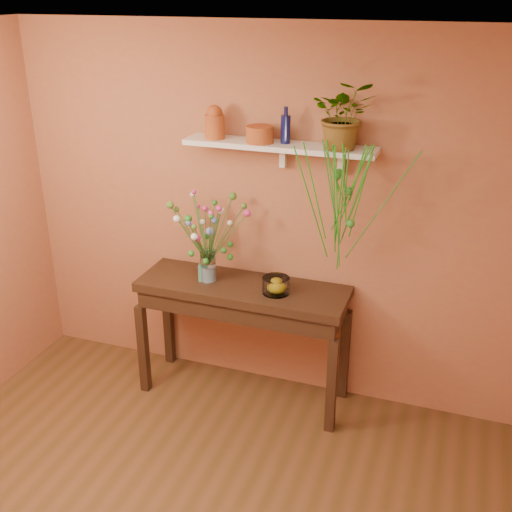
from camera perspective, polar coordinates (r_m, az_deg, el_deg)
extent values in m
plane|color=silver|center=(2.38, -13.09, 18.22)|extent=(4.00, 4.00, 0.00)
cube|color=#A15641|center=(4.48, 1.91, 3.34)|extent=(4.00, 0.04, 2.70)
cube|color=#352415|center=(4.49, -1.24, -3.02)|extent=(1.52, 0.49, 0.07)
cube|color=#352415|center=(4.53, -1.23, -4.13)|extent=(1.46, 0.45, 0.13)
cube|color=#352415|center=(4.85, -10.25, -8.33)|extent=(0.07, 0.07, 0.73)
cube|color=#352415|center=(4.41, 6.92, -11.73)|extent=(0.07, 0.07, 0.73)
cube|color=#352415|center=(5.17, -7.99, -6.03)|extent=(0.07, 0.07, 0.73)
cube|color=#352415|center=(4.76, 8.08, -8.90)|extent=(0.07, 0.07, 0.73)
cube|color=white|center=(4.19, 2.13, 10.02)|extent=(1.30, 0.24, 0.04)
cube|color=white|center=(4.30, 2.49, 9.10)|extent=(0.04, 0.05, 0.15)
cube|color=white|center=(4.20, 7.77, 8.57)|extent=(0.04, 0.05, 0.15)
cylinder|color=#9B431D|center=(4.30, -3.79, 11.70)|extent=(0.16, 0.16, 0.16)
sphere|color=#9B431D|center=(4.28, -3.82, 12.90)|extent=(0.11, 0.11, 0.11)
cylinder|color=#9B431D|center=(4.18, 0.35, 11.04)|extent=(0.19, 0.19, 0.11)
cylinder|color=#0E1145|center=(4.16, 2.72, 11.47)|extent=(0.07, 0.07, 0.18)
cylinder|color=#0E1145|center=(4.14, 2.75, 13.08)|extent=(0.03, 0.03, 0.05)
imported|color=#2C7624|center=(4.01, 8.08, 12.63)|extent=(0.45, 0.41, 0.43)
cylinder|color=#2C7624|center=(3.93, 9.05, 4.91)|extent=(0.24, 0.37, 0.72)
cylinder|color=#239218|center=(3.98, 7.42, 4.22)|extent=(0.05, 0.16, 0.85)
cylinder|color=#239218|center=(3.94, 7.27, 7.86)|extent=(0.02, 0.19, 0.35)
cylinder|color=#2C7624|center=(4.02, 6.72, 6.63)|extent=(0.12, 0.04, 0.56)
cylinder|color=#239218|center=(3.98, 5.40, 5.80)|extent=(0.15, 0.13, 0.65)
cylinder|color=#239218|center=(3.95, 9.52, 5.60)|extent=(0.14, 0.13, 0.63)
cylinder|color=#2C7624|center=(4.00, 7.77, 3.93)|extent=(0.07, 0.25, 0.90)
cylinder|color=#239218|center=(3.97, 8.08, 6.30)|extent=(0.05, 0.10, 0.56)
cylinder|color=#239218|center=(3.98, 8.66, 6.06)|extent=(0.24, 0.06, 0.60)
cylinder|color=#2C7624|center=(3.96, 11.36, 4.33)|extent=(0.44, 0.13, 0.79)
cylinder|color=#239218|center=(4.04, 7.00, 5.94)|extent=(0.11, 0.05, 0.66)
cylinder|color=#239218|center=(3.95, 9.39, 6.07)|extent=(0.17, 0.08, 0.57)
cylinder|color=#2C7624|center=(3.95, 7.13, 7.50)|extent=(0.15, 0.09, 0.40)
cylinder|color=#239218|center=(3.89, 7.62, 4.87)|extent=(0.12, 0.41, 0.71)
cylinder|color=#239218|center=(3.92, 8.97, 6.48)|extent=(0.17, 0.13, 0.50)
cylinder|color=#2C7624|center=(3.99, 7.17, 5.01)|extent=(0.02, 0.14, 0.75)
cylinder|color=#239218|center=(3.95, 9.27, 7.46)|extent=(0.10, 0.09, 0.39)
cylinder|color=#239218|center=(3.98, 5.10, 4.67)|extent=(0.18, 0.28, 0.81)
cylinder|color=#2C7624|center=(3.88, 8.24, 6.61)|extent=(0.06, 0.26, 0.47)
sphere|color=#2C7624|center=(3.95, 8.41, 5.87)|extent=(0.05, 0.05, 0.05)
sphere|color=#2C7624|center=(3.99, 7.58, 7.53)|extent=(0.05, 0.05, 0.05)
sphere|color=#2C7624|center=(3.94, 7.39, 7.27)|extent=(0.05, 0.05, 0.05)
sphere|color=#2C7624|center=(4.03, 8.62, 2.94)|extent=(0.05, 0.05, 0.05)
cylinder|color=white|center=(4.50, -4.40, -0.89)|extent=(0.11, 0.11, 0.23)
cylinder|color=silver|center=(4.53, -4.38, -1.59)|extent=(0.10, 0.10, 0.11)
cylinder|color=#386B28|center=(4.33, -5.01, 0.94)|extent=(0.01, 0.22, 0.36)
sphere|color=#577B34|center=(4.18, -5.66, 2.66)|extent=(0.04, 0.04, 0.04)
cylinder|color=#386B28|center=(4.34, -5.02, 0.51)|extent=(0.01, 0.22, 0.29)
sphere|color=white|center=(4.20, -5.67, 1.76)|extent=(0.05, 0.05, 0.05)
cylinder|color=#386B28|center=(4.29, -4.27, 1.37)|extent=(0.13, 0.22, 0.45)
sphere|color=#2C7624|center=(4.10, -4.11, 3.60)|extent=(0.04, 0.04, 0.04)
cylinder|color=#386B28|center=(4.39, -4.32, 0.76)|extent=(0.06, 0.09, 0.29)
sphere|color=#586EBD|center=(4.29, -4.23, 2.25)|extent=(0.06, 0.06, 0.06)
cylinder|color=#386B28|center=(4.38, -4.27, 1.55)|extent=(0.07, 0.07, 0.41)
sphere|color=#D33182|center=(4.27, -4.13, 3.88)|extent=(0.05, 0.05, 0.05)
cylinder|color=#386B28|center=(4.38, -3.92, 1.78)|extent=(0.11, 0.02, 0.43)
sphere|color=#D33182|center=(4.28, -3.41, 4.35)|extent=(0.04, 0.04, 0.04)
cylinder|color=#386B28|center=(4.40, -3.86, 1.66)|extent=(0.11, 0.02, 0.40)
sphere|color=white|center=(4.32, -3.28, 4.09)|extent=(0.04, 0.04, 0.04)
cylinder|color=#386B28|center=(4.42, -3.42, 1.16)|extent=(0.16, 0.06, 0.32)
sphere|color=white|center=(4.36, -2.40, 3.04)|extent=(0.04, 0.04, 0.04)
cylinder|color=#386B28|center=(4.39, -2.64, 1.58)|extent=(0.29, 0.07, 0.40)
sphere|color=#D33182|center=(4.30, -0.80, 3.93)|extent=(0.05, 0.05, 0.05)
cylinder|color=#386B28|center=(4.42, -2.77, 1.92)|extent=(0.24, 0.14, 0.43)
sphere|color=#577B34|center=(4.36, -1.09, 4.59)|extent=(0.04, 0.04, 0.04)
cylinder|color=#386B28|center=(4.43, -3.30, 2.36)|extent=(0.15, 0.14, 0.49)
sphere|color=#577B34|center=(4.38, -2.15, 5.48)|extent=(0.06, 0.06, 0.06)
cylinder|color=#386B28|center=(4.50, -3.78, 1.78)|extent=(0.04, 0.20, 0.35)
sphere|color=white|center=(4.51, -3.16, 4.22)|extent=(0.04, 0.04, 0.04)
cylinder|color=#386B28|center=(4.48, -4.11, 2.11)|extent=(0.01, 0.17, 0.41)
sphere|color=#2C7624|center=(4.49, -3.80, 4.89)|extent=(0.04, 0.04, 0.04)
cylinder|color=#386B28|center=(4.49, -4.10, 1.29)|extent=(0.02, 0.13, 0.29)
sphere|color=#586EBD|center=(4.48, -3.80, 3.26)|extent=(0.05, 0.05, 0.05)
cylinder|color=#386B28|center=(4.46, -4.55, 1.82)|extent=(0.05, 0.08, 0.39)
sphere|color=#D33182|center=(4.43, -4.69, 4.35)|extent=(0.04, 0.04, 0.04)
cylinder|color=#386B28|center=(4.54, -4.90, 1.96)|extent=(0.15, 0.21, 0.36)
sphere|color=#D33182|center=(4.60, -5.38, 4.54)|extent=(0.04, 0.04, 0.04)
cylinder|color=#386B28|center=(4.46, -4.66, 1.20)|extent=(0.05, 0.04, 0.30)
sphere|color=white|center=(4.43, -4.92, 3.11)|extent=(0.04, 0.04, 0.04)
cylinder|color=#386B28|center=(4.47, -5.11, 2.46)|extent=(0.15, 0.11, 0.47)
sphere|color=white|center=(4.47, -5.82, 5.61)|extent=(0.04, 0.04, 0.04)
cylinder|color=#386B28|center=(4.43, -5.05, 2.55)|extent=(0.11, 0.05, 0.52)
sphere|color=#D33182|center=(4.39, -5.70, 5.85)|extent=(0.03, 0.03, 0.03)
cylinder|color=#386B28|center=(4.48, -5.84, 1.78)|extent=(0.25, 0.03, 0.38)
sphere|color=#577B34|center=(4.47, -7.27, 4.25)|extent=(0.04, 0.04, 0.04)
cylinder|color=#386B28|center=(4.44, -6.11, 1.96)|extent=(0.26, 0.06, 0.43)
sphere|color=#577B34|center=(4.40, -7.84, 4.63)|extent=(0.05, 0.05, 0.05)
cylinder|color=#386B28|center=(4.40, -5.80, 1.32)|extent=(0.17, 0.14, 0.37)
sphere|color=white|center=(4.32, -7.25, 3.39)|extent=(0.05, 0.05, 0.05)
cylinder|color=#386B28|center=(4.41, -5.29, 1.33)|extent=(0.10, 0.09, 0.36)
sphere|color=#2C7624|center=(4.32, -6.22, 3.40)|extent=(0.06, 0.06, 0.06)
cylinder|color=#386B28|center=(4.40, -5.28, 1.13)|extent=(0.10, 0.11, 0.34)
sphere|color=#586EBD|center=(4.32, -6.19, 3.00)|extent=(0.04, 0.04, 0.04)
cylinder|color=#386B28|center=(4.38, -4.90, 0.45)|extent=(0.01, 0.16, 0.26)
sphere|color=#D33182|center=(4.26, -5.42, 1.63)|extent=(0.05, 0.05, 0.05)
sphere|color=#2C7624|center=(4.39, -4.62, -0.49)|extent=(0.05, 0.05, 0.05)
sphere|color=#2C7624|center=(4.35, -2.97, 0.53)|extent=(0.05, 0.05, 0.05)
sphere|color=#2C7624|center=(4.46, -2.38, 1.07)|extent=(0.05, 0.05, 0.05)
sphere|color=#2C7624|center=(4.48, -4.52, 1.83)|extent=(0.05, 0.05, 0.05)
sphere|color=#2C7624|center=(4.33, -5.93, 0.22)|extent=(0.05, 0.05, 0.05)
sphere|color=#2C7624|center=(4.41, -2.38, -0.08)|extent=(0.05, 0.05, 0.05)
cylinder|color=white|center=(4.34, 1.83, -2.69)|extent=(0.19, 0.19, 0.11)
cylinder|color=white|center=(4.36, 1.82, -3.30)|extent=(0.19, 0.19, 0.01)
sphere|color=yellow|center=(4.35, 1.89, -2.77)|extent=(0.08, 0.08, 0.08)
cube|color=#336D7C|center=(4.52, -4.85, -1.55)|extent=(0.07, 0.06, 0.13)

